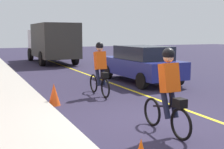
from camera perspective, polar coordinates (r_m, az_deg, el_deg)
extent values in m
plane|color=#28233A|center=(7.23, 7.18, -9.28)|extent=(80.00, 80.00, 0.00)
cube|color=yellow|center=(8.16, 16.87, -7.55)|extent=(36.00, 0.12, 0.01)
torus|color=black|center=(10.85, -3.51, -1.68)|extent=(0.66, 0.06, 0.66)
torus|color=black|center=(9.89, -1.27, -2.59)|extent=(0.66, 0.06, 0.66)
cube|color=black|center=(10.33, -2.45, -0.75)|extent=(0.93, 0.05, 0.24)
cylinder|color=black|center=(10.17, -2.13, -0.02)|extent=(0.03, 0.03, 0.35)
cube|color=#E35210|center=(10.16, -2.25, 2.67)|extent=(0.34, 0.36, 0.63)
sphere|color=tan|center=(10.18, -2.37, 5.04)|extent=(0.22, 0.22, 0.22)
sphere|color=black|center=(10.17, -2.38, 5.44)|extent=(0.26, 0.26, 0.26)
cylinder|color=#191E38|center=(10.16, -2.71, -0.31)|extent=(0.34, 0.12, 0.65)
cylinder|color=#191E38|center=(10.24, -1.68, -0.25)|extent=(0.34, 0.12, 0.65)
cube|color=black|center=(9.87, -1.39, -0.14)|extent=(0.24, 0.20, 0.18)
torus|color=black|center=(7.01, 7.62, -7.03)|extent=(0.66, 0.06, 0.66)
torus|color=black|center=(6.18, 12.94, -9.18)|extent=(0.66, 0.06, 0.66)
cube|color=black|center=(6.52, 10.16, -5.93)|extent=(0.93, 0.05, 0.24)
cylinder|color=black|center=(6.37, 10.97, -4.90)|extent=(0.03, 0.03, 0.35)
cube|color=#E1520F|center=(6.32, 10.81, -0.61)|extent=(0.34, 0.36, 0.63)
sphere|color=tan|center=(6.32, 10.65, 3.22)|extent=(0.22, 0.22, 0.22)
sphere|color=black|center=(6.31, 10.66, 3.85)|extent=(0.26, 0.26, 0.26)
cylinder|color=#191E38|center=(6.35, 10.06, -5.39)|extent=(0.34, 0.12, 0.65)
cylinder|color=#191E38|center=(6.46, 11.52, -5.19)|extent=(0.34, 0.12, 0.65)
cube|color=black|center=(6.11, 12.77, -5.30)|extent=(0.24, 0.20, 0.18)
cube|color=navy|center=(13.14, 5.38, 1.47)|extent=(4.46, 1.96, 0.70)
cube|color=#1E232D|center=(12.92, 5.89, 4.16)|extent=(2.52, 1.68, 0.56)
cylinder|color=black|center=(14.07, -0.82, 0.49)|extent=(0.65, 0.24, 0.64)
cylinder|color=black|center=(14.89, 5.07, 0.86)|extent=(0.65, 0.24, 0.64)
cylinder|color=black|center=(11.49, 5.74, -1.22)|extent=(0.65, 0.24, 0.64)
cylinder|color=black|center=(12.48, 12.34, -0.64)|extent=(0.65, 0.24, 0.64)
cube|color=#32322C|center=(21.27, -10.83, 6.37)|extent=(4.76, 2.41, 2.30)
cube|color=beige|center=(24.61, -12.76, 6.03)|extent=(1.82, 2.21, 1.90)
cylinder|color=black|center=(24.31, -15.21, 3.69)|extent=(0.96, 0.30, 0.96)
cylinder|color=black|center=(24.78, -10.08, 3.92)|extent=(0.96, 0.30, 0.96)
cylinder|color=black|center=(20.05, -13.12, 2.94)|extent=(0.96, 0.30, 0.96)
cylinder|color=black|center=(20.62, -7.01, 3.21)|extent=(0.96, 0.30, 0.96)
cone|color=#F15116|center=(9.04, -10.93, -3.75)|extent=(0.36, 0.36, 0.66)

